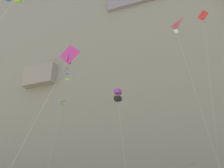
{
  "coord_description": "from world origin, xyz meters",
  "views": [
    {
      "loc": [
        11.32,
        -2.2,
        2.99
      ],
      "look_at": [
        0.14,
        27.35,
        18.43
      ],
      "focal_mm": 37.6,
      "sensor_mm": 36.0,
      "label": 1
    }
  ],
  "objects": [
    {
      "name": "kite_delta_upper_mid",
      "position": [
        -16.47,
        39.03,
        21.34
      ],
      "size": [
        1.78,
        4.78,
        22.09
      ],
      "color": "yellow",
      "rests_on": "ground"
    },
    {
      "name": "kite_box_low_left",
      "position": [
        3.05,
        21.55,
        13.78
      ],
      "size": [
        2.72,
        3.55,
        14.52
      ],
      "color": "purple",
      "rests_on": "ground"
    },
    {
      "name": "kite_delta_mid_center",
      "position": [
        10.14,
        20.94,
        20.58
      ],
      "size": [
        3.9,
        3.23,
        21.12
      ],
      "color": "pink",
      "rests_on": "ground"
    },
    {
      "name": "kite_diamond_upper_right",
      "position": [
        14.33,
        27.13,
        25.39
      ],
      "size": [
        3.12,
        1.39,
        27.87
      ],
      "color": "red",
      "rests_on": "ground"
    },
    {
      "name": "kite_diamond_low_center",
      "position": [
        1.79,
        12.43,
        13.97
      ],
      "size": [
        4.02,
        4.16,
        15.43
      ],
      "color": "#CC3399",
      "rests_on": "ground"
    },
    {
      "name": "cliff_face",
      "position": [
        -0.0,
        57.92,
        40.84
      ],
      "size": [
        180.0,
        24.35,
        81.63
      ],
      "color": "gray",
      "rests_on": "ground"
    }
  ]
}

